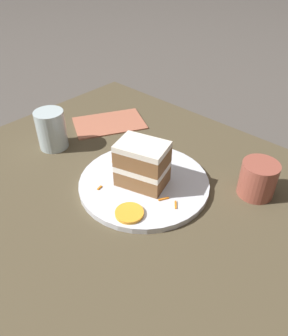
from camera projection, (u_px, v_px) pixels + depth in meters
name	position (u px, v px, depth m)	size (l,w,h in m)	color
ground_plane	(126.00, 195.00, 0.77)	(6.00, 6.00, 0.00)	#4C4742
dining_table	(126.00, 192.00, 0.76)	(0.95, 0.82, 0.02)	#4C422D
plate	(144.00, 183.00, 0.76)	(0.30, 0.30, 0.01)	silver
cake_slice	(142.00, 164.00, 0.72)	(0.12, 0.10, 0.10)	brown
cream_dollop	(146.00, 148.00, 0.83)	(0.07, 0.06, 0.04)	white
orange_garnish	(129.00, 213.00, 0.67)	(0.06, 0.06, 0.01)	orange
carrot_shreds_scatter	(144.00, 190.00, 0.73)	(0.23, 0.11, 0.00)	orange
drinking_glass	(52.00, 132.00, 0.87)	(0.08, 0.08, 0.10)	silver
coffee_mug	(258.00, 178.00, 0.71)	(0.08, 0.08, 0.08)	#994C3D
menu_card	(109.00, 123.00, 0.99)	(0.13, 0.21, 0.00)	#B2664C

